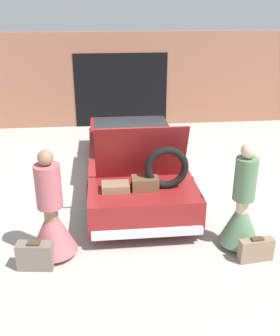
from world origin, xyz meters
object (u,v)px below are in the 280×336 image
person_right (242,212)px  suitcase_beside_left_person (35,256)px  car (133,158)px  person_left (52,220)px  suitcase_beside_right_person (256,250)px

person_right → suitcase_beside_left_person: person_right is taller
car → suitcase_beside_left_person: bearing=-120.5°
car → person_right: bearing=-61.2°
person_left → suitcase_beside_right_person: (3.03, -0.47, -0.42)m
person_right → suitcase_beside_left_person: bearing=107.0°
suitcase_beside_left_person → car: bearing=59.5°
suitcase_beside_right_person → person_left: bearing=171.1°
car → suitcase_beside_right_person: bearing=-62.6°
person_left → person_right: 2.90m
person_left → suitcase_beside_left_person: person_left is taller
person_right → suitcase_beside_right_person: 0.60m
suitcase_beside_right_person → car: bearing=117.4°
car → suitcase_beside_right_person: car is taller
car → person_right: (1.45, -2.63, 0.08)m
car → person_left: car is taller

